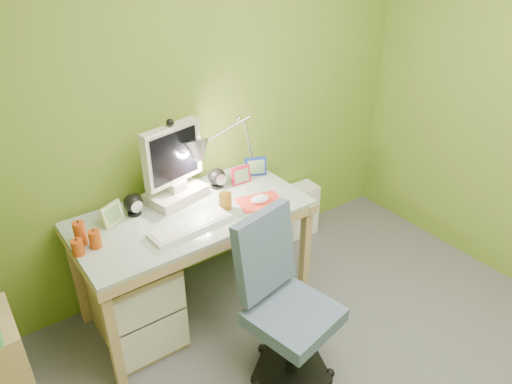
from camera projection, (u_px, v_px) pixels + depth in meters
wall_back at (198, 101)px, 2.82m from camera, size 3.20×0.01×2.40m
slope_ceiling at (126, 97)px, 0.87m from camera, size 1.10×3.20×1.10m
desk at (195, 261)px, 2.84m from camera, size 1.33×0.68×0.71m
monitor at (173, 163)px, 2.67m from camera, size 0.38×0.27×0.47m
speaker_left at (133, 204)px, 2.61m from camera, size 0.12×0.12×0.13m
speaker_right at (217, 178)px, 2.88m from camera, size 0.11×0.11×0.13m
keyboard at (190, 226)px, 2.52m from camera, size 0.46×0.18×0.02m
mousepad at (260, 202)px, 2.75m from camera, size 0.28×0.23×0.01m
mouse at (260, 199)px, 2.74m from camera, size 0.13×0.09×0.04m
amber_tumbler at (225, 201)px, 2.67m from camera, size 0.09×0.09×0.09m
candle_cluster at (83, 237)px, 2.34m from camera, size 0.18×0.16×0.13m
photo_frame_red at (241, 175)px, 2.93m from camera, size 0.13×0.02×0.11m
photo_frame_blue at (256, 166)px, 3.03m from camera, size 0.13×0.07×0.12m
photo_frame_green at (112, 214)px, 2.53m from camera, size 0.13×0.08×0.12m
desk_lamp at (239, 133)px, 2.86m from camera, size 0.61×0.33×0.62m
side_ledge at (3, 374)px, 2.18m from camera, size 0.23×0.36×0.62m
task_chair at (294, 317)px, 2.36m from camera, size 0.54×0.54×0.83m
radiator at (291, 213)px, 3.59m from camera, size 0.42×0.18×0.41m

